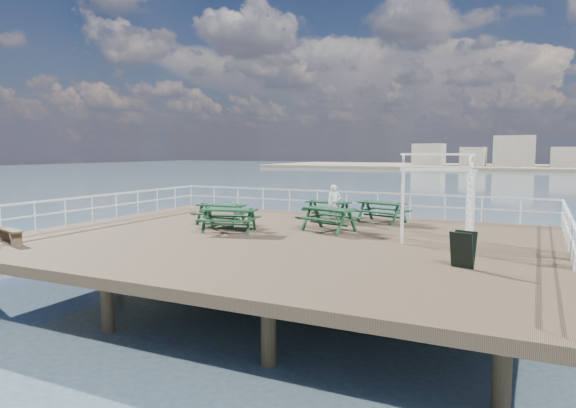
{
  "coord_description": "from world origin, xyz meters",
  "views": [
    {
      "loc": [
        7.94,
        -15.61,
        2.98
      ],
      "look_at": [
        0.1,
        0.44,
        1.1
      ],
      "focal_mm": 32.0,
      "sensor_mm": 36.0,
      "label": 1
    }
  ],
  "objects_px": {
    "picnic_table_c": "(328,206)",
    "person": "(334,203)",
    "picnic_table_e": "(329,215)",
    "picnic_table_d": "(229,215)",
    "picnic_table_b": "(382,208)",
    "picnic_table_a": "(221,210)",
    "trellis_arbor": "(436,203)",
    "flat_bench_near": "(10,232)"
  },
  "relations": [
    {
      "from": "picnic_table_a",
      "to": "picnic_table_d",
      "type": "relative_size",
      "value": 0.85
    },
    {
      "from": "picnic_table_d",
      "to": "flat_bench_near",
      "type": "distance_m",
      "value": 7.2
    },
    {
      "from": "picnic_table_c",
      "to": "person",
      "type": "distance_m",
      "value": 0.59
    },
    {
      "from": "picnic_table_a",
      "to": "person",
      "type": "relative_size",
      "value": 1.28
    },
    {
      "from": "picnic_table_e",
      "to": "person",
      "type": "height_order",
      "value": "person"
    },
    {
      "from": "picnic_table_c",
      "to": "person",
      "type": "xyz_separation_m",
      "value": [
        0.41,
        -0.38,
        0.19
      ]
    },
    {
      "from": "picnic_table_b",
      "to": "picnic_table_c",
      "type": "xyz_separation_m",
      "value": [
        -2.26,
        -0.3,
        -0.02
      ]
    },
    {
      "from": "picnic_table_d",
      "to": "picnic_table_a",
      "type": "bearing_deg",
      "value": 117.84
    },
    {
      "from": "picnic_table_c",
      "to": "picnic_table_e",
      "type": "distance_m",
      "value": 3.02
    },
    {
      "from": "person",
      "to": "picnic_table_c",
      "type": "bearing_deg",
      "value": 111.92
    },
    {
      "from": "picnic_table_b",
      "to": "trellis_arbor",
      "type": "bearing_deg",
      "value": -37.53
    },
    {
      "from": "picnic_table_c",
      "to": "trellis_arbor",
      "type": "xyz_separation_m",
      "value": [
        5.07,
        -3.36,
        0.7
      ]
    },
    {
      "from": "picnic_table_d",
      "to": "picnic_table_c",
      "type": "bearing_deg",
      "value": 51.08
    },
    {
      "from": "picnic_table_a",
      "to": "person",
      "type": "distance_m",
      "value": 4.7
    },
    {
      "from": "person",
      "to": "picnic_table_e",
      "type": "bearing_deg",
      "value": -98.64
    },
    {
      "from": "person",
      "to": "flat_bench_near",
      "type": "bearing_deg",
      "value": -155.01
    },
    {
      "from": "picnic_table_a",
      "to": "trellis_arbor",
      "type": "bearing_deg",
      "value": -4.2
    },
    {
      "from": "picnic_table_d",
      "to": "trellis_arbor",
      "type": "distance_m",
      "value": 7.28
    },
    {
      "from": "picnic_table_e",
      "to": "picnic_table_d",
      "type": "bearing_deg",
      "value": -132.82
    },
    {
      "from": "picnic_table_c",
      "to": "picnic_table_a",
      "type": "bearing_deg",
      "value": -129.78
    },
    {
      "from": "flat_bench_near",
      "to": "picnic_table_c",
      "type": "bearing_deg",
      "value": 70.42
    },
    {
      "from": "picnic_table_d",
      "to": "picnic_table_e",
      "type": "bearing_deg",
      "value": 14.55
    },
    {
      "from": "picnic_table_d",
      "to": "trellis_arbor",
      "type": "relative_size",
      "value": 0.81
    },
    {
      "from": "picnic_table_a",
      "to": "flat_bench_near",
      "type": "height_order",
      "value": "picnic_table_a"
    },
    {
      "from": "picnic_table_a",
      "to": "flat_bench_near",
      "type": "xyz_separation_m",
      "value": [
        -3.89,
        -6.41,
        -0.26
      ]
    },
    {
      "from": "person",
      "to": "trellis_arbor",
      "type": "bearing_deg",
      "value": -57.81
    },
    {
      "from": "picnic_table_b",
      "to": "picnic_table_e",
      "type": "height_order",
      "value": "picnic_table_e"
    },
    {
      "from": "picnic_table_a",
      "to": "flat_bench_near",
      "type": "bearing_deg",
      "value": -124.17
    },
    {
      "from": "picnic_table_a",
      "to": "picnic_table_c",
      "type": "height_order",
      "value": "picnic_table_a"
    },
    {
      "from": "picnic_table_b",
      "to": "picnic_table_d",
      "type": "height_order",
      "value": "picnic_table_d"
    },
    {
      "from": "picnic_table_a",
      "to": "picnic_table_c",
      "type": "relative_size",
      "value": 0.97
    },
    {
      "from": "picnic_table_b",
      "to": "trellis_arbor",
      "type": "relative_size",
      "value": 0.79
    },
    {
      "from": "picnic_table_d",
      "to": "flat_bench_near",
      "type": "relative_size",
      "value": 1.47
    },
    {
      "from": "picnic_table_b",
      "to": "picnic_table_d",
      "type": "relative_size",
      "value": 0.98
    },
    {
      "from": "picnic_table_b",
      "to": "picnic_table_e",
      "type": "xyz_separation_m",
      "value": [
        -1.13,
        -3.1,
        0.01
      ]
    },
    {
      "from": "trellis_arbor",
      "to": "person",
      "type": "xyz_separation_m",
      "value": [
        -4.66,
        2.99,
        -0.51
      ]
    },
    {
      "from": "picnic_table_a",
      "to": "picnic_table_c",
      "type": "xyz_separation_m",
      "value": [
        3.38,
        3.17,
        -0.01
      ]
    },
    {
      "from": "flat_bench_near",
      "to": "person",
      "type": "relative_size",
      "value": 1.02
    },
    {
      "from": "picnic_table_b",
      "to": "picnic_table_c",
      "type": "distance_m",
      "value": 2.28
    },
    {
      "from": "picnic_table_a",
      "to": "person",
      "type": "height_order",
      "value": "person"
    },
    {
      "from": "picnic_table_d",
      "to": "person",
      "type": "distance_m",
      "value": 4.89
    },
    {
      "from": "picnic_table_c",
      "to": "flat_bench_near",
      "type": "relative_size",
      "value": 1.29
    }
  ]
}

